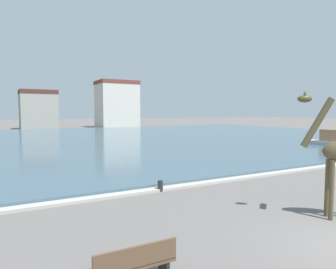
# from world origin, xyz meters

# --- Properties ---
(harbor_water) EXTENTS (90.73, 52.79, 0.24)m
(harbor_water) POSITION_xyz_m (0.00, 34.56, 0.12)
(harbor_water) COLOR #3D5666
(harbor_water) RESTS_ON ground
(quay_edge_coping) EXTENTS (90.73, 0.50, 0.12)m
(quay_edge_coping) POSITION_xyz_m (0.00, 7.92, 0.06)
(quay_edge_coping) COLOR #ADA89E
(quay_edge_coping) RESTS_ON ground
(mooring_bollard) EXTENTS (0.24, 0.24, 0.50)m
(mooring_bollard) POSITION_xyz_m (-1.85, 7.77, 0.25)
(mooring_bollard) COLOR #232326
(mooring_bollard) RESTS_ON ground
(park_bench) EXTENTS (1.80, 0.44, 0.92)m
(park_bench) POSITION_xyz_m (-5.82, 1.28, 0.49)
(park_bench) COLOR brown
(park_bench) RESTS_ON ground
(townhouse_wide_warehouse) EXTENTS (7.13, 6.77, 8.00)m
(townhouse_wide_warehouse) POSITION_xyz_m (-1.01, 64.06, 4.01)
(townhouse_wide_warehouse) COLOR gray
(townhouse_wide_warehouse) RESTS_ON ground
(townhouse_end_terrace) EXTENTS (8.73, 7.26, 10.59)m
(townhouse_end_terrace) POSITION_xyz_m (15.61, 63.00, 5.31)
(townhouse_end_terrace) COLOR beige
(townhouse_end_terrace) RESTS_ON ground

